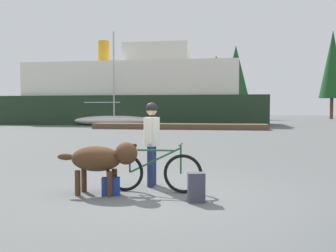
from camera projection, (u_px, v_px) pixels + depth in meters
name	position (u px, v px, depth m)	size (l,w,h in m)	color
ground_plane	(162.00, 196.00, 6.53)	(160.00, 160.00, 0.00)	#595B5B
bicycle	(153.00, 171.00, 6.82)	(1.81, 0.44, 0.91)	black
person_cyclist	(152.00, 136.00, 7.35)	(0.32, 0.53, 1.67)	navy
dog	(102.00, 159.00, 6.63)	(1.50, 0.53, 0.95)	#472D19
backpack	(196.00, 187.00, 6.11)	(0.28, 0.20, 0.49)	#3F3F4C
handbag_pannier	(111.00, 186.00, 6.59)	(0.32, 0.18, 0.31)	navy
dock_pier	(179.00, 126.00, 28.03)	(13.06, 2.13, 0.40)	brown
ferry_boat	(135.00, 95.00, 37.06)	(25.72, 7.88, 8.35)	#1E331E
sailboat_moored	(114.00, 120.00, 33.41)	(7.52, 2.11, 8.43)	silver
pine_tree_far_left	(145.00, 77.00, 56.80)	(3.69, 3.69, 10.48)	#4C331E
pine_tree_center	(236.00, 74.00, 54.22)	(4.25, 4.25, 10.77)	#4C331E
pine_tree_far_right	(332.00, 64.00, 54.50)	(3.66, 3.66, 13.07)	#4C331E
pine_tree_mid_back	(216.00, 77.00, 62.14)	(4.03, 4.03, 10.45)	#4C331E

